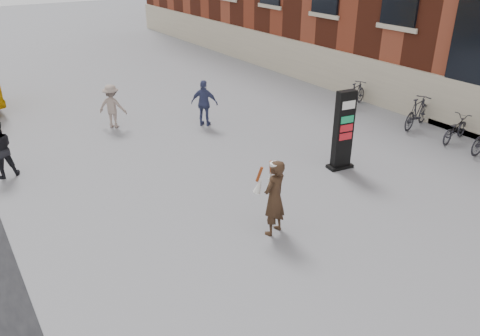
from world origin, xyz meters
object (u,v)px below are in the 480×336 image
woman (274,197)px  bike_7 (356,94)px  pedestrian_b (112,106)px  bike_5 (417,112)px  pedestrian_c (204,103)px  bike_4 (455,129)px  info_pylon (343,131)px

woman → bike_7: 10.14m
pedestrian_b → bike_5: size_ratio=0.83×
woman → pedestrian_b: size_ratio=1.16×
bike_5 → pedestrian_c: bearing=40.8°
pedestrian_b → bike_4: size_ratio=0.96×
pedestrian_c → bike_4: 8.62m
woman → bike_4: 8.52m
woman → pedestrian_b: (-0.66, 8.67, -0.14)m
info_pylon → pedestrian_b: info_pylon is taller
bike_4 → bike_5: bearing=-10.1°
bike_4 → bike_5: bike_5 is taller
pedestrian_c → bike_7: bearing=-147.3°
bike_4 → bike_7: size_ratio=0.98×
bike_4 → pedestrian_b: bearing=40.2°
woman → bike_5: woman is taller
pedestrian_c → bike_5: bearing=-169.6°
pedestrian_b → pedestrian_c: size_ratio=0.93×
woman → pedestrian_c: bearing=-125.3°
bike_4 → bike_5: 1.55m
pedestrian_c → bike_7: pedestrian_c is taller
pedestrian_b → info_pylon: bearing=164.4°
bike_4 → bike_7: bearing=-10.1°
pedestrian_c → bike_4: (6.26, -5.92, -0.41)m
woman → pedestrian_c: (2.18, 7.01, -0.09)m
bike_5 → woman: bearing=93.1°
pedestrian_b → pedestrian_c: 3.29m
bike_5 → bike_7: (0.00, 2.97, -0.06)m
info_pylon → woman: 4.10m
woman → bike_7: woman is taller
woman → pedestrian_c: 7.34m
bike_7 → info_pylon: bearing=109.4°
info_pylon → bike_5: size_ratio=1.25×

